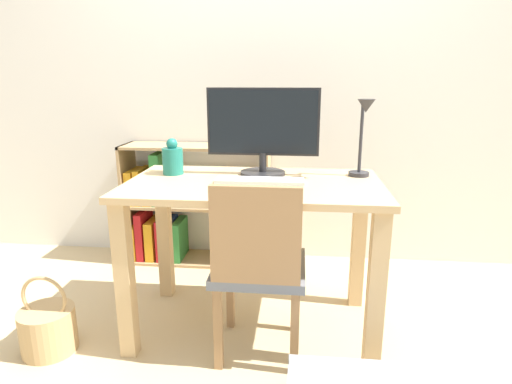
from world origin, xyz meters
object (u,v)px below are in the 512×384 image
at_px(vase, 173,159).
at_px(bookshelf, 173,211).
at_px(basket, 48,328).
at_px(keyboard, 260,181).
at_px(desk_lamp, 363,131).
at_px(monitor, 263,127).
at_px(chair, 258,265).

bearing_deg(vase, bookshelf, 108.46).
bearing_deg(basket, keyboard, 16.86).
distance_m(desk_lamp, bookshelf, 1.46).
height_order(keyboard, vase, vase).
height_order(monitor, desk_lamp, monitor).
bearing_deg(desk_lamp, keyboard, -164.71).
distance_m(monitor, chair, 0.67).
height_order(desk_lamp, chair, desk_lamp).
height_order(desk_lamp, basket, desk_lamp).
bearing_deg(keyboard, basket, -163.14).
distance_m(chair, basket, 1.02).
xyz_separation_m(monitor, keyboard, (0.00, -0.17, -0.23)).
xyz_separation_m(keyboard, basket, (-0.95, -0.29, -0.65)).
distance_m(vase, basket, 0.97).
height_order(monitor, basket, monitor).
distance_m(monitor, keyboard, 0.28).
xyz_separation_m(bookshelf, basket, (-0.28, -1.07, -0.24)).
relative_size(monitor, bookshelf, 0.57).
bearing_deg(desk_lamp, vase, 179.78).
bearing_deg(bookshelf, vase, -71.54).
distance_m(keyboard, basket, 1.18).
bearing_deg(monitor, vase, -175.55).
relative_size(monitor, desk_lamp, 1.46).
distance_m(monitor, desk_lamp, 0.47).
bearing_deg(desk_lamp, chair, -141.61).
xyz_separation_m(keyboard, vase, (-0.45, 0.13, 0.07)).
height_order(monitor, bookshelf, monitor).
bearing_deg(bookshelf, basket, -104.87).
xyz_separation_m(chair, basket, (-0.96, -0.06, -0.34)).
distance_m(desk_lamp, basket, 1.72).
height_order(chair, bookshelf, chair).
bearing_deg(keyboard, desk_lamp, 15.29).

